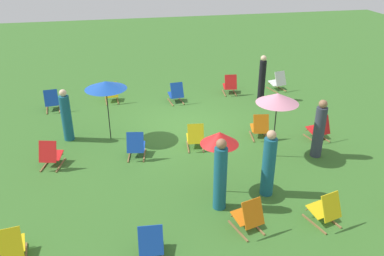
# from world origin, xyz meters

# --- Properties ---
(ground_plane) EXTENTS (40.00, 40.00, 0.00)m
(ground_plane) POSITION_xyz_m (0.00, 0.00, 0.00)
(ground_plane) COLOR #386B28
(deckchair_0) EXTENTS (0.65, 0.86, 0.83)m
(deckchair_0) POSITION_xyz_m (-4.44, -2.67, 0.37)
(deckchair_0) COLOR olive
(deckchair_0) RESTS_ON ground
(deckchair_1) EXTENTS (0.58, 0.82, 0.83)m
(deckchair_1) POSITION_xyz_m (4.48, 5.41, 0.37)
(deckchair_1) COLOR olive
(deckchair_1) RESTS_ON ground
(deckchair_2) EXTENTS (0.56, 0.81, 0.83)m
(deckchair_2) POSITION_xyz_m (4.51, -2.32, 0.37)
(deckchair_2) COLOR olive
(deckchair_2) RESTS_ON ground
(deckchair_3) EXTENTS (0.61, 0.84, 0.83)m
(deckchair_3) POSITION_xyz_m (-3.94, 1.80, 0.37)
(deckchair_3) COLOR olive
(deckchair_3) RESTS_ON ground
(deckchair_4) EXTENTS (0.66, 0.86, 0.83)m
(deckchair_4) POSITION_xyz_m (-2.10, 5.60, 0.37)
(deckchair_4) COLOR olive
(deckchair_4) RESTS_ON ground
(deckchair_5) EXTENTS (0.60, 0.83, 0.83)m
(deckchair_5) POSITION_xyz_m (1.77, 1.76, 0.37)
(deckchair_5) COLOR olive
(deckchair_5) RESTS_ON ground
(deckchair_6) EXTENTS (0.58, 0.82, 0.83)m
(deckchair_6) POSITION_xyz_m (-2.16, 1.31, 0.37)
(deckchair_6) COLOR olive
(deckchair_6) RESTS_ON ground
(deckchair_7) EXTENTS (0.56, 0.81, 0.83)m
(deckchair_7) POSITION_xyz_m (-0.02, 1.57, 0.37)
(deckchair_7) COLOR olive
(deckchair_7) RESTS_ON ground
(deckchair_8) EXTENTS (0.65, 0.85, 0.83)m
(deckchair_8) POSITION_xyz_m (4.12, 1.82, 0.37)
(deckchair_8) COLOR olive
(deckchair_8) RESTS_ON ground
(deckchair_9) EXTENTS (0.55, 0.81, 0.83)m
(deckchair_9) POSITION_xyz_m (-2.37, -2.65, 0.37)
(deckchair_9) COLOR olive
(deckchair_9) RESTS_ON ground
(deckchair_10) EXTENTS (0.56, 0.81, 0.83)m
(deckchair_10) POSITION_xyz_m (-0.07, -2.16, 0.37)
(deckchair_10) COLOR olive
(deckchair_10) RESTS_ON ground
(deckchair_11) EXTENTS (0.52, 0.78, 0.83)m
(deckchair_11) POSITION_xyz_m (2.36, -2.72, 0.37)
(deckchair_11) COLOR olive
(deckchair_11) RESTS_ON ground
(deckchair_12) EXTENTS (0.67, 0.86, 0.83)m
(deckchair_12) POSITION_xyz_m (-0.36, 5.47, 0.37)
(deckchair_12) COLOR olive
(deckchair_12) RESTS_ON ground
(deckchair_14) EXTENTS (0.53, 0.79, 0.83)m
(deckchair_14) POSITION_xyz_m (1.79, 5.87, 0.37)
(deckchair_14) COLOR olive
(deckchair_14) RESTS_ON ground
(umbrella_0) EXTENTS (1.26, 1.26, 1.92)m
(umbrella_0) POSITION_xyz_m (2.48, 0.41, 1.79)
(umbrella_0) COLOR black
(umbrella_0) RESTS_ON ground
(umbrella_1) EXTENTS (0.93, 0.93, 1.67)m
(umbrella_1) POSITION_xyz_m (-0.11, 3.91, 1.51)
(umbrella_1) COLOR black
(umbrella_1) RESTS_ON ground
(umbrella_2) EXTENTS (1.18, 1.18, 1.96)m
(umbrella_2) POSITION_xyz_m (-2.13, 2.50, 1.81)
(umbrella_2) COLOR black
(umbrella_2) RESTS_ON ground
(person_0) EXTENTS (0.41, 0.41, 1.76)m
(person_0) POSITION_xyz_m (-1.26, 4.25, 0.83)
(person_0) COLOR #195972
(person_0) RESTS_ON ground
(person_1) EXTENTS (0.32, 0.32, 1.68)m
(person_1) POSITION_xyz_m (3.76, 0.20, 0.79)
(person_1) COLOR #195972
(person_1) RESTS_ON ground
(person_2) EXTENTS (0.43, 0.43, 1.82)m
(person_2) POSITION_xyz_m (0.03, 4.56, 0.87)
(person_2) COLOR #195972
(person_2) RESTS_ON ground
(person_3) EXTENTS (0.37, 0.37, 1.77)m
(person_3) POSITION_xyz_m (-3.39, -1.84, 0.86)
(person_3) COLOR black
(person_3) RESTS_ON ground
(person_4) EXTENTS (0.44, 0.44, 1.75)m
(person_4) POSITION_xyz_m (-3.38, 2.74, 0.84)
(person_4) COLOR #333847
(person_4) RESTS_ON ground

